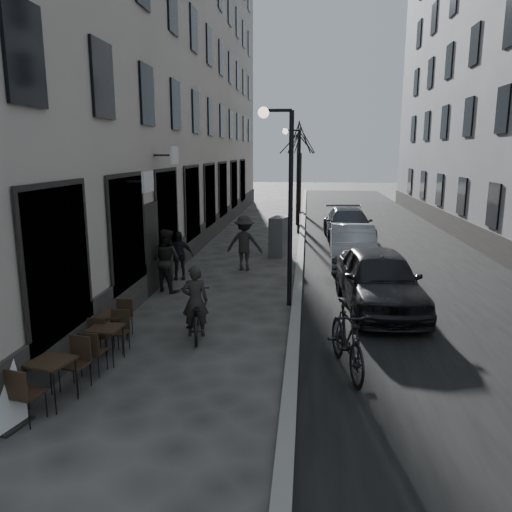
% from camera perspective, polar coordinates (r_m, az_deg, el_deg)
% --- Properties ---
extents(ground, '(120.00, 120.00, 0.00)m').
position_cam_1_polar(ground, '(7.86, 2.07, -18.81)').
color(ground, '#373432').
rests_on(ground, ground).
extents(road, '(7.30, 60.00, 0.00)m').
position_cam_1_polar(road, '(23.35, 14.23, 1.63)').
color(road, black).
rests_on(road, ground).
extents(kerb, '(0.25, 60.00, 0.12)m').
position_cam_1_polar(kerb, '(23.09, 5.23, 1.98)').
color(kerb, gray).
rests_on(kerb, ground).
extents(building_left, '(4.00, 35.00, 16.00)m').
position_cam_1_polar(building_left, '(24.45, -10.13, 21.10)').
color(building_left, '#AA9C8E').
rests_on(building_left, ground).
extents(streetlamp_near, '(0.90, 0.28, 5.09)m').
position_cam_1_polar(streetlamp_near, '(12.79, 3.22, 8.05)').
color(streetlamp_near, black).
rests_on(streetlamp_near, ground).
extents(streetlamp_far, '(0.90, 0.28, 5.09)m').
position_cam_1_polar(streetlamp_far, '(24.77, 4.56, 9.88)').
color(streetlamp_far, black).
rests_on(streetlamp_far, ground).
extents(tree_near, '(2.40, 2.40, 5.70)m').
position_cam_1_polar(tree_near, '(27.76, 4.92, 13.19)').
color(tree_near, black).
rests_on(tree_near, ground).
extents(tree_far, '(2.40, 2.40, 5.70)m').
position_cam_1_polar(tree_far, '(33.76, 5.11, 12.94)').
color(tree_far, black).
rests_on(tree_far, ground).
extents(bistro_set_a, '(0.74, 1.57, 0.90)m').
position_cam_1_polar(bistro_set_a, '(8.84, -22.29, -12.75)').
color(bistro_set_a, black).
rests_on(bistro_set_a, ground).
extents(bistro_set_b, '(0.61, 1.44, 0.84)m').
position_cam_1_polar(bistro_set_b, '(10.16, -16.76, -9.27)').
color(bistro_set_b, black).
rests_on(bistro_set_b, ground).
extents(bistro_set_c, '(0.59, 1.38, 0.81)m').
position_cam_1_polar(bistro_set_c, '(10.99, -16.14, -7.71)').
color(bistro_set_c, black).
rests_on(bistro_set_c, ground).
extents(sign_board, '(0.45, 0.63, 1.00)m').
position_cam_1_polar(sign_board, '(8.46, -26.52, -14.68)').
color(sign_board, black).
rests_on(sign_board, ground).
extents(utility_cabinet, '(0.79, 1.12, 1.52)m').
position_cam_1_polar(utility_cabinet, '(19.45, 2.66, 2.25)').
color(utility_cabinet, '#5A5A5C').
rests_on(utility_cabinet, ground).
extents(bicycle, '(1.03, 1.95, 0.97)m').
position_cam_1_polar(bicycle, '(11.14, -6.94, -6.65)').
color(bicycle, black).
rests_on(bicycle, ground).
extents(cyclist_rider, '(0.65, 0.50, 1.59)m').
position_cam_1_polar(cyclist_rider, '(11.05, -6.98, -5.13)').
color(cyclist_rider, '#282623').
rests_on(cyclist_rider, ground).
extents(pedestrian_near, '(1.11, 1.03, 1.83)m').
position_cam_1_polar(pedestrian_near, '(14.67, -10.18, -0.48)').
color(pedestrian_near, black).
rests_on(pedestrian_near, ground).
extents(pedestrian_mid, '(1.24, 0.74, 1.88)m').
position_cam_1_polar(pedestrian_mid, '(17.03, -1.33, 1.48)').
color(pedestrian_mid, '#282523').
rests_on(pedestrian_mid, ground).
extents(pedestrian_far, '(0.97, 0.56, 1.55)m').
position_cam_1_polar(pedestrian_far, '(16.00, -8.82, 0.07)').
color(pedestrian_far, black).
rests_on(pedestrian_far, ground).
extents(car_near, '(2.17, 4.74, 1.57)m').
position_cam_1_polar(car_near, '(13.18, 13.88, -2.63)').
color(car_near, black).
rests_on(car_near, ground).
extents(car_mid, '(1.65, 4.41, 1.44)m').
position_cam_1_polar(car_mid, '(18.02, 10.98, 1.14)').
color(car_mid, gray).
rests_on(car_mid, ground).
extents(car_far, '(2.22, 5.08, 1.45)m').
position_cam_1_polar(car_far, '(23.14, 10.48, 3.52)').
color(car_far, '#3B3E46').
rests_on(car_far, ground).
extents(moped, '(1.01, 2.25, 1.30)m').
position_cam_1_polar(moped, '(9.40, 10.35, -9.25)').
color(moped, black).
rests_on(moped, ground).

